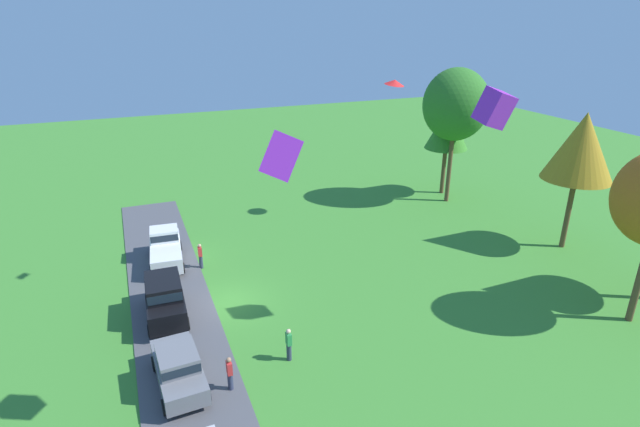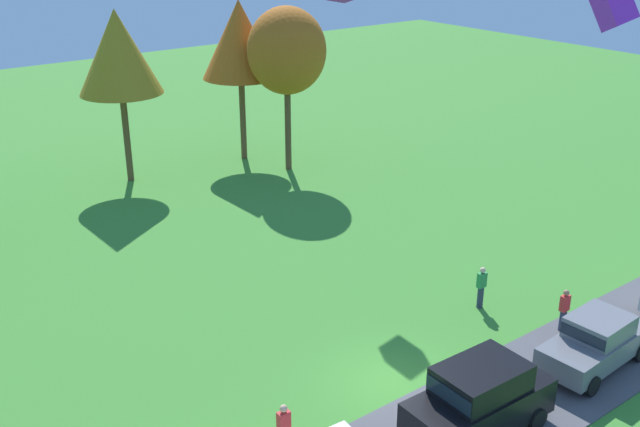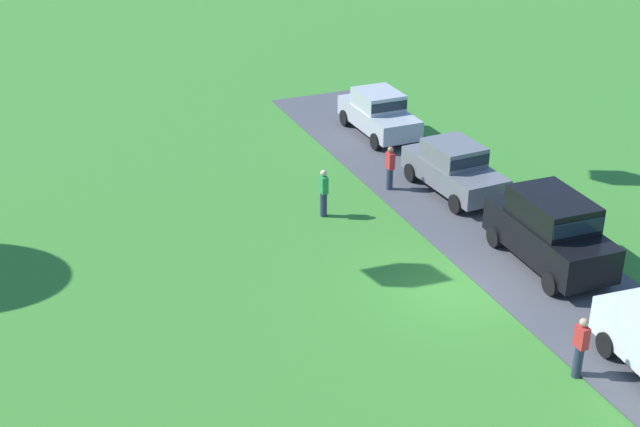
{
  "view_description": "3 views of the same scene",
  "coord_description": "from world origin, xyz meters",
  "px_view_note": "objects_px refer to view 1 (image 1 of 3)",
  "views": [
    {
      "loc": [
        24.59,
        -4.12,
        15.32
      ],
      "look_at": [
        1.05,
        5.33,
        5.09
      ],
      "focal_mm": 28.0,
      "sensor_mm": 36.0,
      "label": 1
    },
    {
      "loc": [
        -14.29,
        -14.67,
        14.39
      ],
      "look_at": [
        1.18,
        5.55,
        3.9
      ],
      "focal_mm": 42.0,
      "sensor_mm": 36.0,
      "label": 2
    },
    {
      "loc": [
        -19.2,
        12.38,
        13.56
      ],
      "look_at": [
        1.46,
        3.78,
        2.55
      ],
      "focal_mm": 50.0,
      "sensor_mm": 36.0,
      "label": 3
    }
  ],
  "objects_px": {
    "kite_box_near_flag": "(494,108)",
    "kite_box_topmost": "(281,157)",
    "tree_center_back": "(448,128)",
    "car_pickup_near_entrance": "(166,247)",
    "kite_delta_high_left": "(395,82)",
    "person_watching_sky": "(200,256)",
    "car_suv_by_flagpole": "(165,297)",
    "tree_left_of_center": "(456,105)",
    "car_sedan_far_end": "(178,367)",
    "tree_lone_near": "(581,147)",
    "person_beside_suv": "(289,344)",
    "person_on_lawn": "(230,374)"
  },
  "relations": [
    {
      "from": "car_pickup_near_entrance",
      "to": "tree_center_back",
      "type": "height_order",
      "value": "tree_center_back"
    },
    {
      "from": "person_beside_suv",
      "to": "car_pickup_near_entrance",
      "type": "bearing_deg",
      "value": -160.92
    },
    {
      "from": "car_sedan_far_end",
      "to": "tree_lone_near",
      "type": "xyz_separation_m",
      "value": [
        -4.53,
        26.85,
        6.15
      ]
    },
    {
      "from": "car_sedan_far_end",
      "to": "car_pickup_near_entrance",
      "type": "bearing_deg",
      "value": 176.61
    },
    {
      "from": "person_watching_sky",
      "to": "tree_center_back",
      "type": "distance_m",
      "value": 24.34
    },
    {
      "from": "kite_box_topmost",
      "to": "kite_delta_high_left",
      "type": "bearing_deg",
      "value": 141.42
    },
    {
      "from": "car_sedan_far_end",
      "to": "tree_center_back",
      "type": "xyz_separation_m",
      "value": [
        -17.28,
        25.57,
        4.97
      ]
    },
    {
      "from": "person_on_lawn",
      "to": "kite_delta_high_left",
      "type": "distance_m",
      "value": 24.12
    },
    {
      "from": "person_on_lawn",
      "to": "kite_box_topmost",
      "type": "relative_size",
      "value": 1.27
    },
    {
      "from": "tree_center_back",
      "to": "kite_box_topmost",
      "type": "height_order",
      "value": "kite_box_topmost"
    },
    {
      "from": "person_beside_suv",
      "to": "kite_delta_high_left",
      "type": "height_order",
      "value": "kite_delta_high_left"
    },
    {
      "from": "kite_delta_high_left",
      "to": "kite_box_topmost",
      "type": "height_order",
      "value": "kite_box_topmost"
    },
    {
      "from": "tree_lone_near",
      "to": "kite_box_near_flag",
      "type": "relative_size",
      "value": 6.25
    },
    {
      "from": "person_beside_suv",
      "to": "kite_box_near_flag",
      "type": "distance_m",
      "value": 14.27
    },
    {
      "from": "car_pickup_near_entrance",
      "to": "tree_left_of_center",
      "type": "bearing_deg",
      "value": 97.06
    },
    {
      "from": "tree_center_back",
      "to": "kite_box_near_flag",
      "type": "xyz_separation_m",
      "value": [
        18.13,
        -10.94,
        5.38
      ]
    },
    {
      "from": "person_on_lawn",
      "to": "person_beside_suv",
      "type": "bearing_deg",
      "value": 108.37
    },
    {
      "from": "tree_lone_near",
      "to": "kite_box_near_flag",
      "type": "distance_m",
      "value": 13.99
    },
    {
      "from": "car_sedan_far_end",
      "to": "kite_box_topmost",
      "type": "xyz_separation_m",
      "value": [
        4.12,
        3.67,
        10.1
      ]
    },
    {
      "from": "person_watching_sky",
      "to": "tree_lone_near",
      "type": "relative_size",
      "value": 0.18
    },
    {
      "from": "car_pickup_near_entrance",
      "to": "kite_delta_high_left",
      "type": "xyz_separation_m",
      "value": [
        -1.64,
        17.4,
        9.51
      ]
    },
    {
      "from": "kite_delta_high_left",
      "to": "car_pickup_near_entrance",
      "type": "bearing_deg",
      "value": -84.62
    },
    {
      "from": "tree_left_of_center",
      "to": "kite_box_topmost",
      "type": "height_order",
      "value": "kite_box_topmost"
    },
    {
      "from": "kite_delta_high_left",
      "to": "kite_box_near_flag",
      "type": "relative_size",
      "value": 0.98
    },
    {
      "from": "kite_box_near_flag",
      "to": "kite_box_topmost",
      "type": "bearing_deg",
      "value": -73.38
    },
    {
      "from": "tree_lone_near",
      "to": "car_sedan_far_end",
      "type": "bearing_deg",
      "value": -80.42
    },
    {
      "from": "person_on_lawn",
      "to": "tree_left_of_center",
      "type": "relative_size",
      "value": 0.15
    },
    {
      "from": "car_suv_by_flagpole",
      "to": "kite_box_near_flag",
      "type": "relative_size",
      "value": 3.07
    },
    {
      "from": "tree_lone_near",
      "to": "person_beside_suv",
      "type": "bearing_deg",
      "value": -78.11
    },
    {
      "from": "car_pickup_near_entrance",
      "to": "person_watching_sky",
      "type": "bearing_deg",
      "value": 50.91
    },
    {
      "from": "car_pickup_near_entrance",
      "to": "person_beside_suv",
      "type": "xyz_separation_m",
      "value": [
        12.43,
        4.3,
        -0.23
      ]
    },
    {
      "from": "car_pickup_near_entrance",
      "to": "kite_box_near_flag",
      "type": "xyz_separation_m",
      "value": [
        13.21,
        13.9,
        10.29
      ]
    },
    {
      "from": "kite_box_near_flag",
      "to": "tree_center_back",
      "type": "bearing_deg",
      "value": 148.9
    },
    {
      "from": "car_suv_by_flagpole",
      "to": "tree_center_back",
      "type": "height_order",
      "value": "tree_center_back"
    },
    {
      "from": "person_watching_sky",
      "to": "tree_center_back",
      "type": "relative_size",
      "value": 0.22
    },
    {
      "from": "car_sedan_far_end",
      "to": "tree_center_back",
      "type": "bearing_deg",
      "value": 124.05
    },
    {
      "from": "kite_delta_high_left",
      "to": "person_watching_sky",
      "type": "bearing_deg",
      "value": -78.17
    },
    {
      "from": "kite_box_topmost",
      "to": "car_suv_by_flagpole",
      "type": "bearing_deg",
      "value": -159.73
    },
    {
      "from": "person_beside_suv",
      "to": "person_watching_sky",
      "type": "relative_size",
      "value": 1.0
    },
    {
      "from": "tree_lone_near",
      "to": "kite_box_topmost",
      "type": "bearing_deg",
      "value": -69.53
    },
    {
      "from": "car_suv_by_flagpole",
      "to": "kite_box_topmost",
      "type": "height_order",
      "value": "kite_box_topmost"
    },
    {
      "from": "tree_left_of_center",
      "to": "kite_delta_high_left",
      "type": "bearing_deg",
      "value": -78.6
    },
    {
      "from": "tree_lone_near",
      "to": "kite_box_near_flag",
      "type": "bearing_deg",
      "value": -66.23
    },
    {
      "from": "tree_lone_near",
      "to": "car_pickup_near_entrance",
      "type": "bearing_deg",
      "value": -106.69
    },
    {
      "from": "car_suv_by_flagpole",
      "to": "person_on_lawn",
      "type": "bearing_deg",
      "value": 16.23
    },
    {
      "from": "person_watching_sky",
      "to": "tree_center_back",
      "type": "height_order",
      "value": "tree_center_back"
    },
    {
      "from": "tree_center_back",
      "to": "kite_box_topmost",
      "type": "xyz_separation_m",
      "value": [
        21.4,
        -21.9,
        5.13
      ]
    },
    {
      "from": "person_beside_suv",
      "to": "tree_left_of_center",
      "type": "height_order",
      "value": "tree_left_of_center"
    },
    {
      "from": "car_pickup_near_entrance",
      "to": "person_watching_sky",
      "type": "distance_m",
      "value": 2.54
    },
    {
      "from": "car_suv_by_flagpole",
      "to": "person_beside_suv",
      "type": "xyz_separation_m",
      "value": [
        5.82,
        5.0,
        -0.42
      ]
    }
  ]
}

